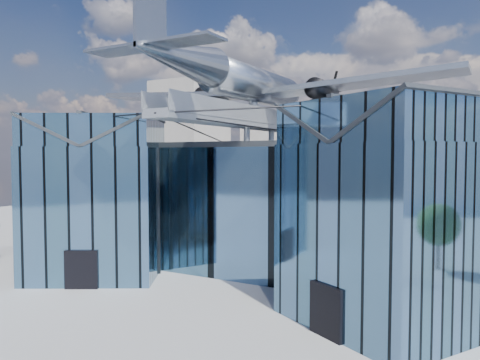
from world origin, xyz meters
The scene contains 4 objects.
ground_plane centered at (0.00, 0.00, 0.00)m, with size 120.00×120.00×0.00m, color gray.
museum centered at (0.00, 5.82, 5.54)m, with size 32.88×24.50×17.60m.
bg_towers centered at (1.45, 50.49, 10.01)m, with size 77.00×24.50×26.00m.
tree_side_w centered at (-27.08, 9.97, 3.60)m, with size 4.49×4.49×5.32m.
Camera 1 is at (15.81, -26.11, 8.89)m, focal length 35.00 mm.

